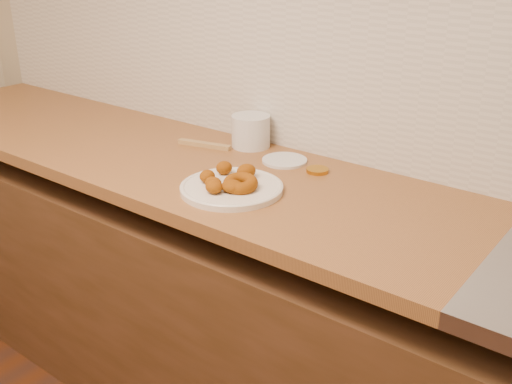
# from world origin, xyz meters

# --- Properties ---
(wall_back) EXTENTS (4.00, 0.02, 2.70)m
(wall_back) POSITION_xyz_m (0.00, 2.00, 1.35)
(wall_back) COLOR beige
(wall_back) RESTS_ON ground
(base_cabinet) EXTENTS (3.60, 0.60, 0.77)m
(base_cabinet) POSITION_xyz_m (0.00, 1.69, 0.39)
(base_cabinet) COLOR #563320
(base_cabinet) RESTS_ON floor
(butcher_block) EXTENTS (2.30, 0.62, 0.04)m
(butcher_block) POSITION_xyz_m (-0.65, 1.69, 0.88)
(butcher_block) COLOR #97612F
(butcher_block) RESTS_ON base_cabinet
(backsplash) EXTENTS (3.60, 0.02, 0.60)m
(backsplash) POSITION_xyz_m (0.00, 1.99, 1.20)
(backsplash) COLOR beige
(backsplash) RESTS_ON wall_back
(donut_plate) EXTENTS (0.28, 0.28, 0.02)m
(donut_plate) POSITION_xyz_m (-0.18, 1.58, 0.91)
(donut_plate) COLOR silver
(donut_plate) RESTS_ON butcher_block
(ring_donut) EXTENTS (0.13, 0.13, 0.04)m
(ring_donut) POSITION_xyz_m (-0.14, 1.58, 0.93)
(ring_donut) COLOR #83420B
(ring_donut) RESTS_ON donut_plate
(fried_dough_chunks) EXTENTS (0.17, 0.20, 0.04)m
(fried_dough_chunks) POSITION_xyz_m (-0.20, 1.58, 0.93)
(fried_dough_chunks) COLOR #83420B
(fried_dough_chunks) RESTS_ON donut_plate
(plastic_tub) EXTENTS (0.17, 0.17, 0.11)m
(plastic_tub) POSITION_xyz_m (-0.37, 1.91, 0.95)
(plastic_tub) COLOR silver
(plastic_tub) RESTS_ON butcher_block
(tub_lid) EXTENTS (0.18, 0.18, 0.01)m
(tub_lid) POSITION_xyz_m (-0.19, 1.86, 0.90)
(tub_lid) COLOR silver
(tub_lid) RESTS_ON butcher_block
(brass_jar_lid) EXTENTS (0.09, 0.09, 0.01)m
(brass_jar_lid) POSITION_xyz_m (-0.07, 1.85, 0.91)
(brass_jar_lid) COLOR #BB831D
(brass_jar_lid) RESTS_ON butcher_block
(wooden_utensil) EXTENTS (0.19, 0.07, 0.01)m
(wooden_utensil) POSITION_xyz_m (-0.49, 1.81, 0.91)
(wooden_utensil) COLOR #A9854D
(wooden_utensil) RESTS_ON butcher_block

